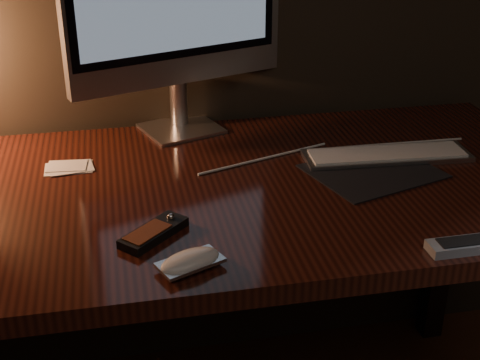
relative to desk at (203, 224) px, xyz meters
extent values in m
cube|color=#37140C|center=(0.00, -0.07, 0.11)|extent=(1.60, 0.75, 0.04)
cube|color=black|center=(0.75, 0.25, -0.27)|extent=(0.06, 0.06, 0.71)
cube|color=black|center=(0.00, 0.27, -0.17)|extent=(1.48, 0.02, 0.51)
cube|color=silver|center=(-0.01, 0.26, 0.13)|extent=(0.22, 0.21, 0.01)
cylinder|color=silver|center=(-0.01, 0.29, 0.20)|extent=(0.06, 0.06, 0.12)
cube|color=silver|center=(0.42, -0.01, 0.14)|extent=(0.38, 0.13, 0.01)
cube|color=black|center=(0.36, -0.07, 0.13)|extent=(0.31, 0.28, 0.00)
ellipsoid|color=white|center=(-0.07, -0.37, 0.14)|extent=(0.12, 0.09, 0.02)
cube|color=black|center=(-0.13, -0.25, 0.14)|extent=(0.14, 0.13, 0.02)
cube|color=#652A12|center=(-0.13, -0.25, 0.15)|extent=(0.09, 0.09, 0.00)
sphere|color=silver|center=(-0.13, -0.25, 0.15)|extent=(0.01, 0.01, 0.01)
cube|color=gray|center=(0.42, -0.41, 0.14)|extent=(0.17, 0.04, 0.02)
cube|color=black|center=(0.42, -0.41, 0.15)|extent=(0.14, 0.03, 0.00)
cylinder|color=red|center=(0.42, -0.41, 0.15)|extent=(0.01, 0.01, 0.00)
cylinder|color=#0C8C19|center=(0.42, -0.41, 0.15)|extent=(0.01, 0.01, 0.00)
cylinder|color=gold|center=(0.42, -0.41, 0.15)|extent=(0.01, 0.01, 0.00)
cylinder|color=#1433BF|center=(0.42, -0.41, 0.15)|extent=(0.01, 0.01, 0.00)
cube|color=white|center=(-0.28, 0.08, 0.13)|extent=(0.10, 0.07, 0.01)
cylinder|color=white|center=(0.32, 0.04, 0.13)|extent=(0.65, 0.08, 0.01)
camera|label=1|loc=(-0.18, -1.30, 0.75)|focal=50.00mm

